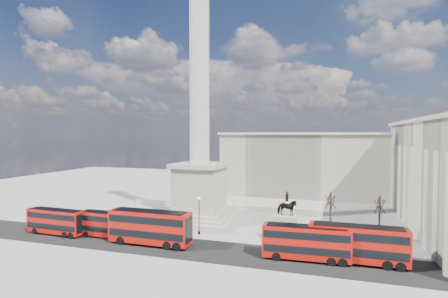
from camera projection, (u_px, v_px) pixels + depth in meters
ground at (189, 228)px, 59.98m from camera, size 180.00×180.00×0.00m
asphalt_road at (194, 249)px, 48.95m from camera, size 120.00×9.00×0.01m
nelsons_column at (200, 152)px, 64.20m from camera, size 14.00×14.00×49.85m
balustrade_wall at (219, 206)px, 75.20m from camera, size 40.00×0.60×1.10m
building_northeast at (319, 164)px, 91.75m from camera, size 51.00×17.00×16.60m
red_bus_a at (108, 224)px, 54.28m from camera, size 9.92×2.70×3.99m
red_bus_b at (150, 227)px, 50.66m from camera, size 12.37×3.03×5.01m
red_bus_c at (307, 242)px, 44.41m from camera, size 11.06×2.98×4.45m
red_bus_d at (358, 244)px, 43.33m from camera, size 11.78×2.87×4.77m
red_bus_e at (56, 221)px, 56.01m from camera, size 10.14×2.78×4.07m
victorian_lamp at (199, 212)px, 55.99m from camera, size 0.52×0.52×6.04m
equestrian_statue at (287, 225)px, 51.82m from camera, size 3.62×2.72×7.64m
bare_tree_near at (380, 204)px, 50.87m from camera, size 1.71×1.71×7.48m
bare_tree_mid at (331, 200)px, 54.65m from camera, size 1.95×1.95×7.40m
bare_tree_far at (438, 195)px, 58.88m from camera, size 1.82×1.82×7.43m
pedestrian_walking at (354, 245)px, 47.88m from camera, size 0.67×0.45×1.80m
pedestrian_standing at (322, 247)px, 47.09m from camera, size 0.88×0.71×1.71m
pedestrian_crossing at (294, 243)px, 48.98m from camera, size 0.92×1.13×1.79m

